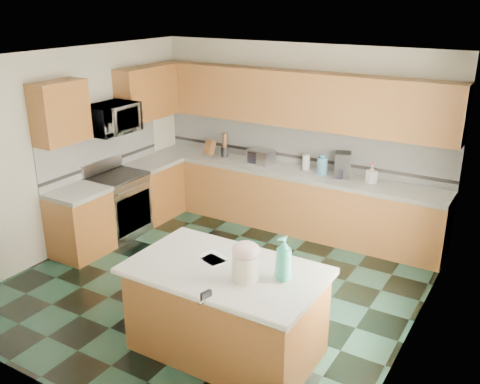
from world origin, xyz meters
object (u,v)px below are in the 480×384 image
Objects in this scene: island_base at (226,313)px; soap_bottle_island at (284,258)px; treat_jar at (246,267)px; toaster_oven at (261,157)px; knife_block at (210,147)px; island_top at (226,271)px; coffee_maker at (343,165)px.

soap_bottle_island reaches higher than island_base.
toaster_oven is (-1.59, 3.16, -0.02)m from treat_jar.
knife_block is (-2.52, 3.16, -0.00)m from treat_jar.
soap_bottle_island is at bearing 9.25° from island_top.
island_base is 4.18× the size of soap_bottle_island.
coffee_maker is (-0.03, 3.10, 0.21)m from island_top.
coffee_maker reaches higher than island_top.
soap_bottle_island is 3.06m from coffee_maker.
knife_block is (-2.25, 3.07, 0.15)m from island_top.
treat_jar is at bearing -18.81° from island_top.
treat_jar is 1.03× the size of knife_block.
island_top is 3.81m from knife_block.
soap_bottle_island is at bearing 9.25° from island_base.
island_top is 0.61m from soap_bottle_island.
treat_jar is at bearing -39.54° from knife_block.
soap_bottle_island is 1.12× the size of toaster_oven.
knife_block reaches higher than island_top.
treat_jar is at bearing -18.81° from island_base.
knife_block is 0.69× the size of coffee_maker.
toaster_oven is at bearing 11.90° from knife_block.
island_top is 3.10m from coffee_maker.
island_top is at bearing -107.45° from coffee_maker.
island_base is 3.39m from toaster_oven.
soap_bottle_island is (0.28, 0.18, 0.08)m from treat_jar.
treat_jar is at bearing -55.14° from toaster_oven.
toaster_oven is (-1.32, 3.07, 0.60)m from island_base.
island_top is 7.34× the size of treat_jar.
island_base is 0.95× the size of island_top.
treat_jar is 0.35m from soap_bottle_island.
knife_block is at bearing -171.79° from toaster_oven.
soap_bottle_island is 4.09m from knife_block.
soap_bottle_island reaches higher than coffee_maker.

